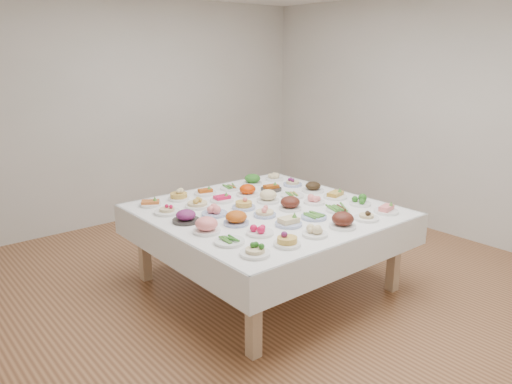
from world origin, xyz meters
TOP-DOWN VIEW (x-y plane):
  - room_envelope at (0.00, 0.00)m, footprint 5.02×5.02m
  - display_table at (-0.11, -0.15)m, footprint 2.03×2.03m
  - dish_0 at (-0.87, -0.91)m, footprint 0.21×0.21m
  - dish_1 at (-0.57, -0.92)m, footprint 0.20×0.20m
  - dish_2 at (-0.26, -0.91)m, footprint 0.20×0.20m
  - dish_3 at (0.05, -0.92)m, footprint 0.22×0.22m
  - dish_4 at (0.36, -0.92)m, footprint 0.21×0.21m
  - dish_5 at (0.65, -0.91)m, footprint 0.21×0.21m
  - dish_6 at (-0.87, -0.61)m, footprint 0.23×0.23m
  - dish_7 at (-0.57, -0.61)m, footprint 0.21×0.21m
  - dish_8 at (-0.26, -0.60)m, footprint 0.22×0.22m
  - dish_9 at (0.04, -0.61)m, footprint 0.22×0.22m
  - dish_10 at (0.34, -0.60)m, footprint 0.23×0.21m
  - dish_11 at (0.65, -0.61)m, footprint 0.20×0.20m
  - dish_12 at (-0.87, -0.31)m, footprint 0.22×0.22m
  - dish_13 at (-0.57, -0.30)m, footprint 0.23×0.23m
  - dish_14 at (-0.25, -0.29)m, footprint 0.19×0.19m
  - dish_15 at (0.05, -0.29)m, footprint 0.20×0.20m
  - dish_16 at (0.36, -0.30)m, footprint 0.20×0.20m
  - dish_17 at (0.65, -0.30)m, footprint 0.23×0.23m
  - dish_18 at (-0.86, 0.01)m, footprint 0.24×0.24m
  - dish_19 at (-0.57, 0.01)m, footprint 0.22×0.22m
  - dish_20 at (-0.26, -0.00)m, footprint 0.21×0.21m
  - dish_21 at (0.05, 0.01)m, footprint 0.22×0.22m
  - dish_22 at (0.35, -0.00)m, footprint 0.23×0.23m
  - dish_23 at (0.65, -0.00)m, footprint 0.23×0.23m
  - dish_24 at (-0.87, 0.31)m, footprint 0.23×0.23m
  - dish_25 at (-0.56, 0.30)m, footprint 0.24×0.24m
  - dish_26 at (-0.27, 0.32)m, footprint 0.22×0.22m
  - dish_27 at (0.04, 0.31)m, footprint 0.22×0.22m
  - dish_28 at (0.35, 0.31)m, footprint 0.21×0.21m
  - dish_29 at (0.65, 0.30)m, footprint 0.20×0.20m
  - dish_30 at (-0.87, 0.62)m, footprint 0.20×0.20m
  - dish_31 at (-0.57, 0.62)m, footprint 0.20×0.20m
  - dish_32 at (-0.26, 0.61)m, footprint 0.22×0.22m
  - dish_33 at (0.04, 0.61)m, footprint 0.21×0.21m
  - dish_34 at (0.36, 0.62)m, footprint 0.20×0.20m
  - dish_35 at (0.66, 0.61)m, footprint 0.19×0.19m

SIDE VIEW (x-z plane):
  - display_table at x=-0.11m, z-range 0.30..1.05m
  - dish_22 at x=0.35m, z-range 0.74..0.79m
  - dish_33 at x=0.04m, z-range 0.75..0.80m
  - dish_6 at x=-0.87m, z-range 0.75..0.80m
  - dish_9 at x=0.04m, z-range 0.75..0.80m
  - dish_10 at x=0.34m, z-range 0.75..0.80m
  - dish_32 at x=-0.26m, z-range 0.74..0.83m
  - dish_35 at x=0.66m, z-range 0.74..0.82m
  - dish_28 at x=0.35m, z-range 0.74..0.83m
  - dish_30 at x=-0.87m, z-range 0.74..0.83m
  - dish_5 at x=0.65m, z-range 0.74..0.83m
  - dish_26 at x=-0.27m, z-range 0.74..0.83m
  - dish_7 at x=-0.57m, z-range 0.74..0.83m
  - dish_2 at x=-0.26m, z-range 0.74..0.83m
  - dish_17 at x=0.65m, z-range 0.74..0.84m
  - dish_4 at x=0.36m, z-range 0.74..0.84m
  - dish_16 at x=0.36m, z-range 0.75..0.84m
  - dish_11 at x=0.65m, z-range 0.75..0.84m
  - dish_19 at x=-0.57m, z-range 0.74..0.85m
  - dish_29 at x=0.65m, z-range 0.74..0.85m
  - dish_1 at x=-0.57m, z-range 0.74..0.85m
  - dish_8 at x=-0.26m, z-range 0.74..0.85m
  - dish_20 at x=-0.26m, z-range 0.74..0.85m
  - dish_24 at x=-0.87m, z-range 0.74..0.86m
  - dish_14 at x=-0.25m, z-range 0.75..0.86m
  - dish_27 at x=0.04m, z-range 0.74..0.86m
  - dish_34 at x=0.36m, z-range 0.74..0.86m
  - dish_15 at x=0.05m, z-range 0.75..0.86m
  - dish_0 at x=-0.87m, z-range 0.75..0.86m
  - dish_12 at x=-0.87m, z-range 0.75..0.87m
  - dish_31 at x=-0.57m, z-range 0.75..0.87m
  - dish_21 at x=0.05m, z-range 0.75..0.87m
  - dish_3 at x=0.05m, z-range 0.75..0.88m
  - dish_23 at x=0.65m, z-range 0.75..0.88m
  - dish_25 at x=-0.56m, z-range 0.75..0.88m
  - dish_18 at x=-0.86m, z-range 0.75..0.88m
  - dish_13 at x=-0.57m, z-range 0.75..0.88m
  - room_envelope at x=0.00m, z-range 0.43..3.24m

